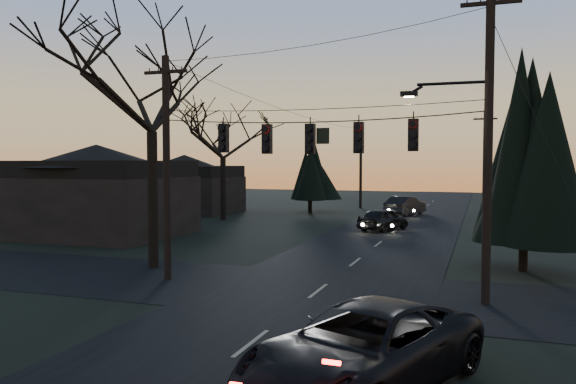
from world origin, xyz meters
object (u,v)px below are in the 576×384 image
(utility_pole_left, at_px, (168,280))
(bare_tree_left, at_px, (151,76))
(sedan_oncoming_a, at_px, (383,219))
(utility_pole_far_r, at_px, (484,220))
(suv_near, at_px, (364,349))
(sedan_oncoming_b, at_px, (405,206))
(utility_pole_right, at_px, (485,304))
(utility_pole_far_l, at_px, (360,208))
(evergreen_right, at_px, (525,159))

(utility_pole_left, distance_m, bare_tree_left, 8.55)
(bare_tree_left, bearing_deg, sedan_oncoming_a, 66.63)
(utility_pole_far_r, height_order, suv_near, utility_pole_far_r)
(bare_tree_left, height_order, sedan_oncoming_a, bare_tree_left)
(suv_near, xyz_separation_m, sedan_oncoming_b, (-4.00, 37.44, -0.01))
(utility_pole_right, xyz_separation_m, suv_near, (-2.30, -7.84, 0.82))
(utility_pole_right, relative_size, utility_pole_left, 1.18)
(utility_pole_left, height_order, sedan_oncoming_a, utility_pole_left)
(utility_pole_left, distance_m, utility_pole_far_r, 30.27)
(utility_pole_far_r, relative_size, utility_pole_far_l, 1.06)
(utility_pole_left, bearing_deg, bare_tree_left, 133.88)
(suv_near, bearing_deg, sedan_oncoming_b, 118.78)
(utility_pole_far_r, distance_m, utility_pole_far_l, 14.01)
(suv_near, bearing_deg, bare_tree_left, 161.20)
(utility_pole_far_r, xyz_separation_m, sedan_oncoming_b, (-6.30, 1.60, 0.81))
(sedan_oncoming_a, relative_size, sedan_oncoming_b, 0.88)
(evergreen_right, bearing_deg, utility_pole_left, -154.11)
(bare_tree_left, distance_m, sedan_oncoming_a, 19.32)
(utility_pole_left, bearing_deg, utility_pole_far_r, 67.67)
(sedan_oncoming_a, height_order, sedan_oncoming_b, sedan_oncoming_b)
(utility_pole_right, height_order, utility_pole_left, utility_pole_right)
(utility_pole_far_r, relative_size, evergreen_right, 1.05)
(utility_pole_left, xyz_separation_m, bare_tree_left, (-1.88, 1.96, 8.11))
(evergreen_right, height_order, sedan_oncoming_b, evergreen_right)
(suv_near, bearing_deg, utility_pole_far_l, 124.53)
(utility_pole_right, relative_size, suv_near, 1.70)
(utility_pole_far_r, distance_m, bare_tree_left, 30.38)
(utility_pole_far_r, height_order, sedan_oncoming_b, utility_pole_far_r)
(utility_pole_left, bearing_deg, suv_near, -40.44)
(utility_pole_far_l, xyz_separation_m, sedan_oncoming_a, (5.20, -17.65, 0.74))
(utility_pole_right, bearing_deg, sedan_oncoming_b, 102.01)
(bare_tree_left, relative_size, sedan_oncoming_b, 2.36)
(utility_pole_far_r, bearing_deg, sedan_oncoming_b, 165.71)
(utility_pole_left, xyz_separation_m, sedan_oncoming_a, (5.20, 18.35, 0.74))
(utility_pole_right, height_order, suv_near, utility_pole_right)
(utility_pole_left, bearing_deg, evergreen_right, 25.89)
(utility_pole_far_r, bearing_deg, utility_pole_left, -112.33)
(bare_tree_left, xyz_separation_m, evergreen_right, (14.88, 4.35, -3.46))
(utility_pole_far_r, relative_size, sedan_oncoming_a, 1.97)
(evergreen_right, bearing_deg, utility_pole_right, -103.35)
(utility_pole_far_r, distance_m, sedan_oncoming_a, 11.55)
(utility_pole_left, bearing_deg, utility_pole_far_l, 90.00)
(utility_pole_far_l, bearing_deg, utility_pole_far_r, -34.82)
(sedan_oncoming_b, bearing_deg, evergreen_right, 126.06)
(evergreen_right, bearing_deg, utility_pole_far_r, 93.95)
(suv_near, distance_m, sedan_oncoming_b, 37.66)
(utility_pole_far_l, distance_m, suv_near, 44.80)
(bare_tree_left, bearing_deg, utility_pole_far_r, 62.80)
(evergreen_right, relative_size, sedan_oncoming_a, 1.87)
(utility_pole_left, xyz_separation_m, utility_pole_far_r, (11.50, 28.00, 0.00))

